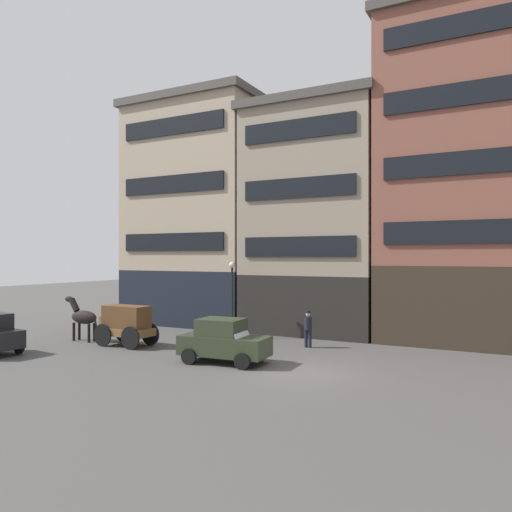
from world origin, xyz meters
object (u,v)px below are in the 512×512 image
Objects in this scene: cargo_wagon at (126,322)px; sedan_light at (224,341)px; draft_horse at (83,317)px; pedestrian_officer at (308,327)px; streetlamp_curbside at (232,289)px.

sedan_light is at bearing -10.24° from cargo_wagon.
draft_horse is at bearing 179.99° from cargo_wagon.
cargo_wagon is 8.99m from pedestrian_officer.
cargo_wagon is 1.25× the size of draft_horse.
cargo_wagon is at bearing -127.27° from streetlamp_curbside.
sedan_light is (9.34, -1.15, -0.36)m from draft_horse.
draft_horse is at bearing -144.73° from streetlamp_curbside.
cargo_wagon is 5.88m from streetlamp_curbside.
streetlamp_curbside is (-2.95, 5.67, 1.76)m from sedan_light.
cargo_wagon is 6.49m from sedan_light.
pedestrian_officer is at bearing -9.11° from streetlamp_curbside.
cargo_wagon is at bearing 169.76° from sedan_light.
draft_horse is 1.31× the size of pedestrian_officer.
cargo_wagon is at bearing -155.25° from pedestrian_officer.
pedestrian_officer is at bearing 18.71° from draft_horse.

